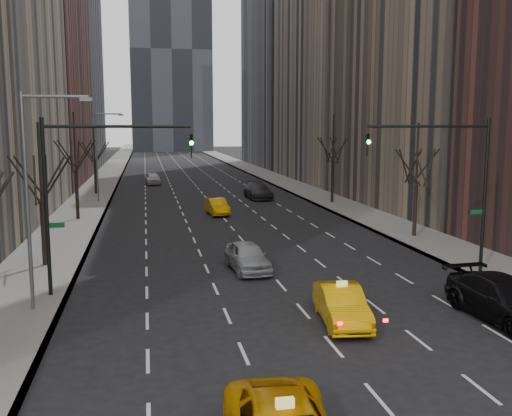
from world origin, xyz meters
TOP-DOWN VIEW (x-y plane):
  - ground at (0.00, 0.00)m, footprint 400.00×400.00m
  - sidewalk_left at (-12.25, 70.00)m, footprint 4.50×320.00m
  - sidewalk_right at (12.25, 70.00)m, footprint 4.50×320.00m
  - bld_left_far at (-21.50, 66.00)m, footprint 14.00×28.00m
  - bld_left_deep at (-21.50, 96.00)m, footprint 14.00×30.00m
  - bld_right_far at (21.50, 64.00)m, footprint 14.00×28.00m
  - bld_right_deep at (21.50, 95.00)m, footprint 14.00×30.00m
  - tree_lw_b at (-12.00, 18.00)m, footprint 3.36×3.50m
  - tree_lw_c at (-12.00, 34.00)m, footprint 3.36×3.50m
  - tree_lw_d at (-12.00, 52.00)m, footprint 3.36×3.50m
  - tree_rw_b at (12.00, 22.00)m, footprint 3.36×3.50m
  - tree_rw_c at (12.00, 40.00)m, footprint 3.36×3.50m
  - traffic_mast_left at (-9.11, 12.00)m, footprint 6.69×0.39m
  - traffic_mast_right at (9.11, 12.00)m, footprint 6.69×0.39m
  - streetlight_near at (-10.84, 10.00)m, footprint 2.83×0.22m
  - streetlight_far at (-10.84, 45.00)m, footprint 2.83×0.22m
  - taxi_sedan at (1.10, 6.31)m, footprint 2.09×4.67m
  - silver_sedan_ahead at (-1.12, 15.15)m, footprint 2.20×4.71m
  - parked_suv_black at (7.63, 5.34)m, footprint 2.72×6.07m
  - far_taxi at (-0.29, 35.02)m, footprint 1.87×4.40m
  - far_suv_grey at (5.42, 45.25)m, footprint 2.55×5.87m
  - far_car_white at (-5.50, 62.63)m, footprint 2.21×4.87m

SIDE VIEW (x-z plane):
  - ground at x=0.00m, z-range 0.00..0.00m
  - sidewalk_left at x=-12.25m, z-range 0.00..0.15m
  - sidewalk_right at x=12.25m, z-range 0.00..0.15m
  - far_taxi at x=-0.29m, z-range 0.00..1.41m
  - taxi_sedan at x=1.10m, z-range 0.00..1.49m
  - silver_sedan_ahead at x=-1.12m, z-range 0.00..1.56m
  - far_car_white at x=-5.50m, z-range 0.00..1.62m
  - far_suv_grey at x=5.42m, z-range 0.00..1.68m
  - parked_suv_black at x=7.63m, z-range 0.00..1.73m
  - tree_lw_d at x=-12.00m, z-range -0.12..7.24m
  - tree_lw_b at x=-12.00m, z-range -0.19..7.63m
  - tree_rw_b at x=12.00m, z-range -0.19..7.63m
  - tree_lw_c at x=-12.00m, z-range -0.33..8.41m
  - tree_rw_c at x=12.00m, z-range -0.33..8.41m
  - traffic_mast_left at x=-9.11m, z-range 1.49..9.49m
  - traffic_mast_right at x=9.11m, z-range 1.49..9.49m
  - streetlight_near at x=-10.84m, z-range 1.12..10.12m
  - streetlight_far at x=-10.84m, z-range 1.12..10.12m
  - bld_left_far at x=-21.50m, z-range 0.00..44.00m
  - bld_right_far at x=21.50m, z-range 0.00..50.00m
  - bld_right_deep at x=21.50m, z-range 0.00..58.00m
  - bld_left_deep at x=-21.50m, z-range 0.00..60.00m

